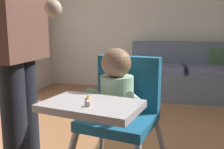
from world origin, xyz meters
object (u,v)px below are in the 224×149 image
couch (184,76)px  adult_standing (17,53)px  high_chair (118,105)px  toy_ball_second (126,112)px

couch → adult_standing: size_ratio=1.06×
high_chair → toy_ball_second: (-0.18, 1.53, -0.56)m
couch → high_chair: 2.89m
adult_standing → toy_ball_second: (0.40, 1.51, -0.82)m
couch → high_chair: (-0.55, -2.82, 0.34)m
high_chair → toy_ball_second: bearing=-160.8°
adult_standing → toy_ball_second: size_ratio=7.64×
couch → toy_ball_second: (-0.74, -1.29, -0.23)m
high_chair → toy_ball_second: size_ratio=4.55×
high_chair → couch: bearing=-178.8°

